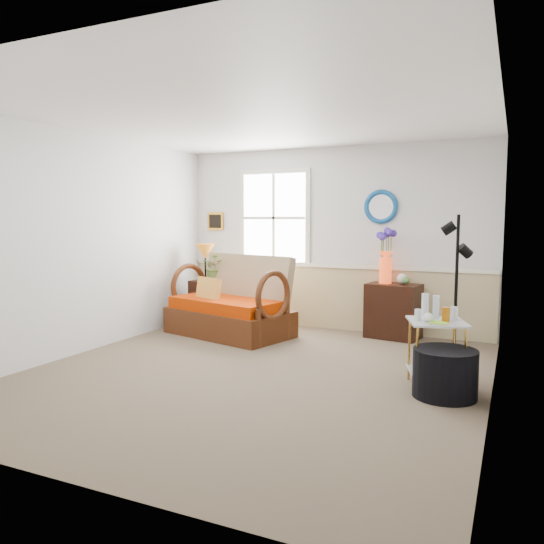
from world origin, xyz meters
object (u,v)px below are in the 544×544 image
at_px(side_table, 436,354).
at_px(ottoman, 445,373).
at_px(lamp_stand, 206,302).
at_px(cabinet, 393,311).
at_px(loveseat, 229,296).
at_px(floor_lamp, 456,296).

bearing_deg(side_table, ottoman, -65.60).
height_order(lamp_stand, cabinet, cabinet).
bearing_deg(cabinet, lamp_stand, -165.97).
height_order(loveseat, floor_lamp, floor_lamp).
bearing_deg(side_table, cabinet, 112.62).
relative_size(loveseat, floor_lamp, 1.02).
xyz_separation_m(cabinet, ottoman, (0.92, -2.19, -0.15)).
distance_m(lamp_stand, ottoman, 4.14).
height_order(loveseat, lamp_stand, loveseat).
relative_size(loveseat, ottoman, 2.95).
distance_m(floor_lamp, ottoman, 0.92).
xyz_separation_m(side_table, floor_lamp, (0.12, 0.45, 0.50)).
relative_size(lamp_stand, ottoman, 1.19).
bearing_deg(ottoman, floor_lamp, 89.71).
bearing_deg(lamp_stand, side_table, -25.05).
height_order(cabinet, floor_lamp, floor_lamp).
xyz_separation_m(lamp_stand, floor_lamp, (3.67, -1.21, 0.48)).
distance_m(side_table, ottoman, 0.29).
xyz_separation_m(lamp_stand, cabinet, (2.75, 0.28, 0.03)).
bearing_deg(floor_lamp, lamp_stand, 153.67).
height_order(cabinet, side_table, cabinet).
bearing_deg(loveseat, ottoman, -10.61).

